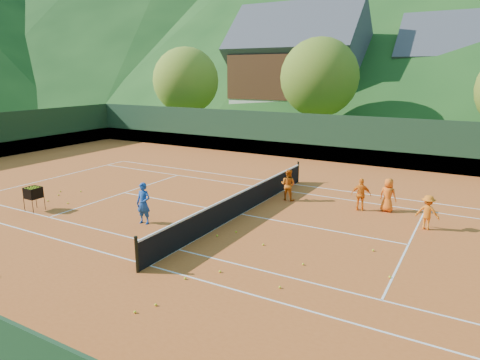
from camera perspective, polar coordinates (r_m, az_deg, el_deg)
The scene contains 32 objects.
ground at distance 17.33m, azimuth 0.14°, elevation -4.63°, with size 400.00×400.00×0.00m, color #325219.
clay_court at distance 17.33m, azimuth 0.14°, elevation -4.60°, with size 40.00×24.00×0.02m, color #AD4D1C.
coach at distance 16.44m, azimuth -12.74°, elevation -3.06°, with size 0.58×0.38×1.58m, color #174296.
student_a at distance 19.16m, azimuth 6.43°, elevation -0.63°, with size 0.68×0.53×1.41m, color #D25E12.
student_b at distance 18.28m, azimuth 15.83°, elevation -1.88°, with size 0.80×0.33×1.36m, color orange.
student_c at distance 18.49m, azimuth 19.12°, elevation -1.91°, with size 0.68×0.44×1.39m, color orange.
student_d at distance 16.93m, azimuth 23.72°, elevation -3.97°, with size 0.83×0.48×1.28m, color orange.
tennis_ball_0 at distance 11.71m, azimuth 5.34°, elevation -14.05°, with size 0.07×0.07×0.07m, color #C9DB24.
tennis_ball_1 at distance 22.21m, azimuth -22.84°, elevation -1.40°, with size 0.07×0.07×0.07m, color #C9DB24.
tennis_ball_3 at distance 10.90m, azimuth -13.84°, elevation -16.71°, with size 0.07×0.07×0.07m, color #C9DB24.
tennis_ball_4 at distance 14.30m, azimuth 3.12°, elevation -8.60°, with size 0.07×0.07×0.07m, color #C9DB24.
tennis_ball_5 at distance 20.09m, azimuth -21.98°, elevation -2.87°, with size 0.07×0.07×0.07m, color #C9DB24.
tennis_ball_6 at distance 21.85m, azimuth -20.47°, elevation -1.42°, with size 0.07×0.07×0.07m, color #C9DB24.
tennis_ball_7 at distance 11.09m, azimuth -11.18°, elevation -16.00°, with size 0.07×0.07×0.07m, color #C9DB24.
tennis_ball_9 at distance 13.06m, azimuth 8.40°, elevation -11.03°, with size 0.07×0.07×0.07m, color #C9DB24.
tennis_ball_11 at distance 12.49m, azimuth -2.69°, elevation -12.09°, with size 0.07×0.07×0.07m, color #C9DB24.
tennis_ball_12 at distance 14.49m, azimuth 17.33°, elevation -8.93°, with size 0.07×0.07×0.07m, color #C9DB24.
tennis_ball_15 at distance 12.88m, azimuth 19.36°, elevation -12.10°, with size 0.07×0.07×0.07m, color #C9DB24.
tennis_ball_16 at distance 20.81m, azimuth -24.25°, elevation -2.54°, with size 0.07×0.07×0.07m, color #C9DB24.
tennis_ball_17 at distance 12.20m, azimuth -7.33°, elevation -12.87°, with size 0.07×0.07×0.07m, color #C9DB24.
tennis_ball_18 at distance 15.04m, azimuth -3.06°, elevation -7.42°, with size 0.07×0.07×0.07m, color #C9DB24.
tennis_ball_19 at distance 15.37m, azimuth -0.52°, elevation -6.92°, with size 0.07×0.07×0.07m, color #C9DB24.
tennis_ball_20 at distance 11.12m, azimuth -27.33°, elevation -17.35°, with size 0.07×0.07×0.07m, color #C9DB24.
tennis_ball_21 at distance 21.58m, azimuth -23.05°, elevation -1.85°, with size 0.07×0.07×0.07m, color #C9DB24.
court_lines at distance 17.32m, azimuth 0.14°, elevation -4.56°, with size 23.83×11.03×0.00m.
tennis_net at distance 17.17m, azimuth 0.14°, elevation -2.99°, with size 0.10×12.07×1.10m.
perimeter_fence at distance 16.96m, azimuth 0.15°, elevation -0.57°, with size 40.40×24.24×3.00m.
ball_hopper at distance 19.48m, azimuth -25.85°, elevation -1.60°, with size 0.57×0.57×1.00m.
chalet_left at distance 47.83m, azimuth 7.73°, elevation 14.08°, with size 13.80×9.93×12.92m.
chalet_mid at distance 48.32m, azimuth 27.88°, elevation 11.84°, with size 12.65×8.82×11.45m.
tree_a at distance 40.28m, azimuth -7.21°, elevation 13.01°, with size 6.00×6.00×7.88m.
tree_b at distance 36.35m, azimuth 10.57°, elevation 13.29°, with size 6.40×6.40×8.40m.
Camera 1 is at (8.10, -14.27, 5.57)m, focal length 32.00 mm.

